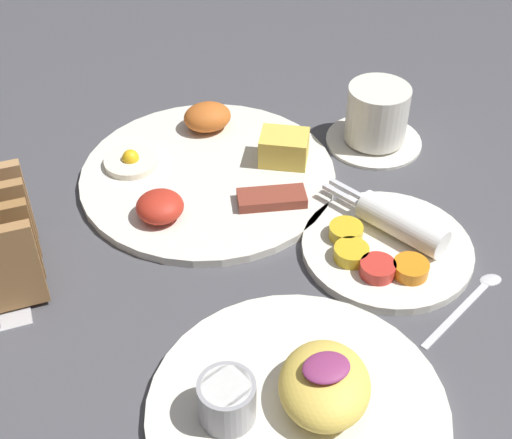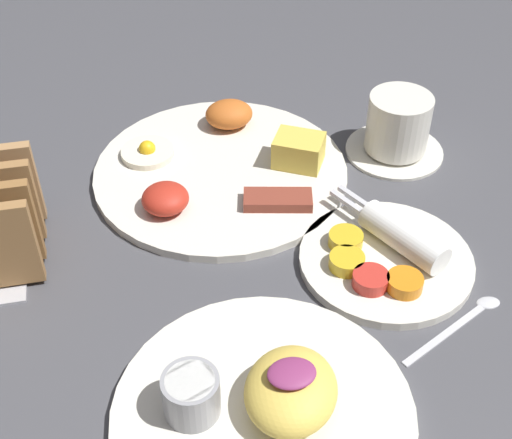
{
  "view_description": "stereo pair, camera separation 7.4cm",
  "coord_description": "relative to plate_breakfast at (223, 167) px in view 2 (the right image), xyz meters",
  "views": [
    {
      "loc": [
        -0.11,
        -0.47,
        0.52
      ],
      "look_at": [
        0.07,
        0.05,
        0.03
      ],
      "focal_mm": 50.0,
      "sensor_mm": 36.0,
      "label": 1
    },
    {
      "loc": [
        -0.04,
        -0.49,
        0.52
      ],
      "look_at": [
        0.07,
        0.05,
        0.03
      ],
      "focal_mm": 50.0,
      "sensor_mm": 36.0,
      "label": 2
    }
  ],
  "objects": [
    {
      "name": "teaspoon",
      "position": [
        0.19,
        -0.27,
        -0.01
      ],
      "size": [
        0.12,
        0.07,
        0.01
      ],
      "color": "silver",
      "rests_on": "ground_plane"
    },
    {
      "name": "ground_plane",
      "position": [
        -0.06,
        -0.18,
        -0.01
      ],
      "size": [
        3.0,
        3.0,
        0.0
      ],
      "primitive_type": "plane",
      "color": "#47474C"
    },
    {
      "name": "plate_breakfast",
      "position": [
        0.0,
        0.0,
        0.0
      ],
      "size": [
        0.3,
        0.3,
        0.05
      ],
      "color": "silver",
      "rests_on": "ground_plane"
    },
    {
      "name": "plate_condiments",
      "position": [
        0.14,
        -0.19,
        0.0
      ],
      "size": [
        0.18,
        0.19,
        0.04
      ],
      "color": "silver",
      "rests_on": "ground_plane"
    },
    {
      "name": "coffee_cup",
      "position": [
        0.22,
        -0.0,
        0.03
      ],
      "size": [
        0.12,
        0.12,
        0.08
      ],
      "color": "silver",
      "rests_on": "ground_plane"
    },
    {
      "name": "plate_foreground",
      "position": [
        -0.02,
        -0.34,
        0.0
      ],
      "size": [
        0.25,
        0.25,
        0.06
      ],
      "color": "silver",
      "rests_on": "ground_plane"
    }
  ]
}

